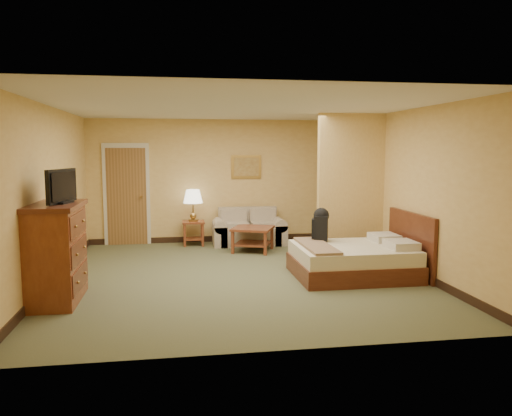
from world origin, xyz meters
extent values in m
plane|color=brown|center=(0.00, 0.00, 0.00)|extent=(6.00, 6.00, 0.00)
plane|color=white|center=(0.00, 0.00, 2.60)|extent=(6.00, 6.00, 0.00)
cube|color=#D9AD5C|center=(0.00, 3.00, 1.30)|extent=(5.50, 0.02, 2.60)
cube|color=#D9AD5C|center=(-2.75, 0.00, 1.30)|extent=(0.02, 6.00, 2.60)
cube|color=#D9AD5C|center=(2.75, 0.00, 1.30)|extent=(0.02, 6.00, 2.60)
cube|color=#D9AD5C|center=(2.15, 0.93, 1.30)|extent=(1.20, 0.15, 2.60)
cube|color=beige|center=(-1.95, 2.97, 1.05)|extent=(0.94, 0.06, 2.10)
cube|color=brown|center=(-1.95, 2.96, 1.00)|extent=(0.80, 0.04, 2.00)
cylinder|color=#A27C3B|center=(-1.65, 2.90, 1.00)|extent=(0.04, 0.12, 0.04)
cube|color=black|center=(0.00, 2.99, 0.06)|extent=(5.50, 0.02, 0.12)
cube|color=tan|center=(0.55, 2.52, 0.19)|extent=(1.24, 0.66, 0.37)
cube|color=tan|center=(0.55, 2.81, 0.57)|extent=(1.24, 0.16, 0.39)
cube|color=tan|center=(-0.07, 2.52, 0.21)|extent=(0.27, 0.66, 0.42)
cube|color=tan|center=(1.17, 2.52, 0.21)|extent=(0.27, 0.66, 0.42)
cube|color=maroon|center=(-0.60, 2.65, 0.48)|extent=(0.45, 0.45, 0.04)
cube|color=maroon|center=(-0.60, 2.65, 0.14)|extent=(0.38, 0.38, 0.03)
cube|color=maroon|center=(-0.78, 2.47, 0.23)|extent=(0.05, 0.05, 0.46)
cube|color=maroon|center=(-0.42, 2.47, 0.23)|extent=(0.05, 0.05, 0.46)
cube|color=maroon|center=(-0.78, 2.83, 0.23)|extent=(0.05, 0.05, 0.46)
cube|color=maroon|center=(-0.42, 2.83, 0.23)|extent=(0.05, 0.05, 0.46)
cylinder|color=#A27C3B|center=(-0.60, 2.65, 0.52)|extent=(0.20, 0.20, 0.04)
cylinder|color=#A27C3B|center=(-0.60, 2.65, 0.77)|extent=(0.03, 0.03, 0.33)
cone|color=white|center=(-0.60, 2.65, 1.01)|extent=(0.40, 0.40, 0.27)
cube|color=maroon|center=(0.51, 1.82, 0.45)|extent=(0.96, 0.96, 0.04)
cube|color=maroon|center=(0.51, 1.82, 0.16)|extent=(0.82, 0.82, 0.03)
cube|color=maroon|center=(0.20, 1.50, 0.22)|extent=(0.05, 0.05, 0.44)
cube|color=maroon|center=(0.83, 2.14, 0.22)|extent=(0.05, 0.05, 0.44)
cube|color=#B78E3F|center=(0.55, 2.98, 1.60)|extent=(0.64, 0.03, 0.50)
cube|color=olive|center=(0.55, 2.96, 1.60)|extent=(0.53, 0.02, 0.39)
cube|color=maroon|center=(-2.48, -0.96, 0.61)|extent=(0.56, 1.12, 1.22)
cube|color=#4B1E11|center=(-2.48, -0.96, 1.25)|extent=(0.63, 1.20, 0.06)
cube|color=black|center=(-2.38, -0.96, 1.29)|extent=(0.25, 0.35, 0.03)
cube|color=black|center=(-2.38, -0.96, 1.50)|extent=(0.23, 0.71, 0.43)
cube|color=#4B1E11|center=(1.75, -0.33, 0.13)|extent=(1.79, 1.43, 0.27)
cube|color=#EDE4C2|center=(1.75, -0.33, 0.38)|extent=(1.73, 1.38, 0.21)
cube|color=#4B1E11|center=(2.71, -0.33, 0.49)|extent=(0.06, 1.52, 0.98)
cube|color=beige|center=(2.40, -0.65, 0.54)|extent=(0.40, 0.49, 0.13)
cube|color=beige|center=(2.40, -0.02, 0.54)|extent=(0.40, 0.49, 0.13)
cube|color=#816346|center=(1.17, -0.33, 0.50)|extent=(0.40, 1.34, 0.04)
cube|color=black|center=(1.38, 0.15, 0.69)|extent=(0.30, 0.37, 0.42)
sphere|color=black|center=(1.38, 0.15, 0.90)|extent=(0.25, 0.25, 0.25)
camera|label=1|loc=(-0.93, -7.60, 1.96)|focal=35.00mm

